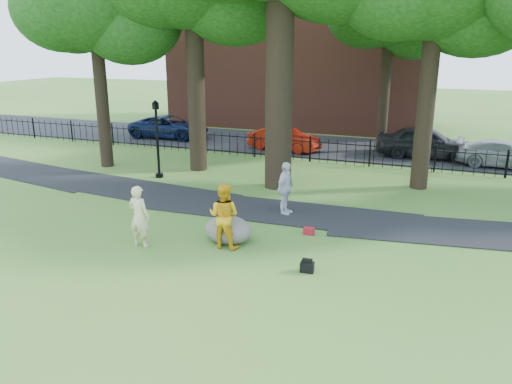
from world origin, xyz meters
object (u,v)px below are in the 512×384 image
at_px(woman, 139,216).
at_px(red_sedan, 284,139).
at_px(boulder, 228,228).
at_px(lamppost, 157,140).
at_px(man, 224,216).

height_order(woman, red_sedan, woman).
relative_size(boulder, lamppost, 0.43).
distance_m(woman, man, 2.49).
bearing_deg(red_sedan, boulder, -160.85).
height_order(woman, boulder, woman).
relative_size(man, red_sedan, 0.48).
relative_size(woman, red_sedan, 0.46).
height_order(woman, lamppost, lamppost).
bearing_deg(woman, lamppost, -59.45).
bearing_deg(red_sedan, man, -160.93).
height_order(boulder, red_sedan, red_sedan).
relative_size(boulder, red_sedan, 0.37).
relative_size(woman, boulder, 1.26).
xyz_separation_m(man, red_sedan, (-2.68, 13.80, -0.31)).
bearing_deg(woman, boulder, -149.02).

